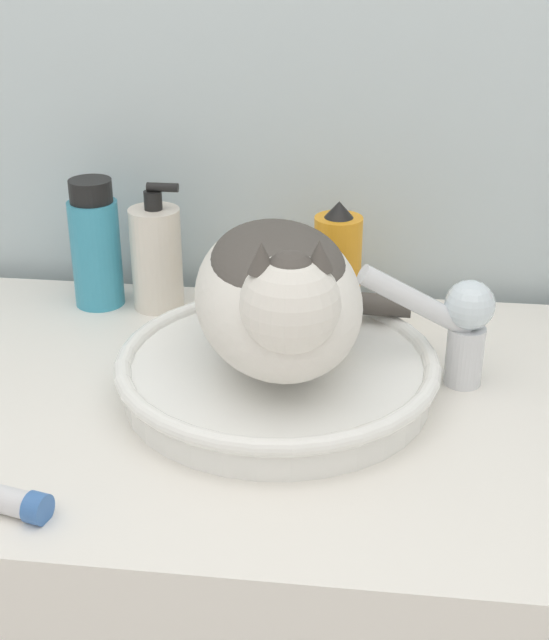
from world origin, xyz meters
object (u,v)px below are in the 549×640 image
(spray_bottle_trigger, at_px, (337,264))
(soap_pump_bottle, at_px, (157,257))
(cat, at_px, (278,290))
(faucet, at_px, (457,322))
(mouthwash_bottle, at_px, (96,246))

(spray_bottle_trigger, relative_size, soap_pump_bottle, 0.91)
(cat, bearing_deg, faucet, 92.80)
(soap_pump_bottle, bearing_deg, cat, -49.56)
(soap_pump_bottle, height_order, mouthwash_bottle, same)
(spray_bottle_trigger, xyz_separation_m, mouthwash_bottle, (-0.33, 0.00, 0.01))
(mouthwash_bottle, bearing_deg, soap_pump_bottle, 0.00)
(faucet, xyz_separation_m, mouthwash_bottle, (-0.48, 0.17, 0.01))
(spray_bottle_trigger, bearing_deg, mouthwash_bottle, 180.00)
(faucet, bearing_deg, mouthwash_bottle, -32.74)
(spray_bottle_trigger, distance_m, mouthwash_bottle, 0.33)
(cat, height_order, soap_pump_bottle, cat)
(spray_bottle_trigger, xyz_separation_m, soap_pump_bottle, (-0.25, 0.00, -0.00))
(spray_bottle_trigger, distance_m, soap_pump_bottle, 0.25)
(spray_bottle_trigger, height_order, soap_pump_bottle, soap_pump_bottle)
(cat, relative_size, faucet, 2.10)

